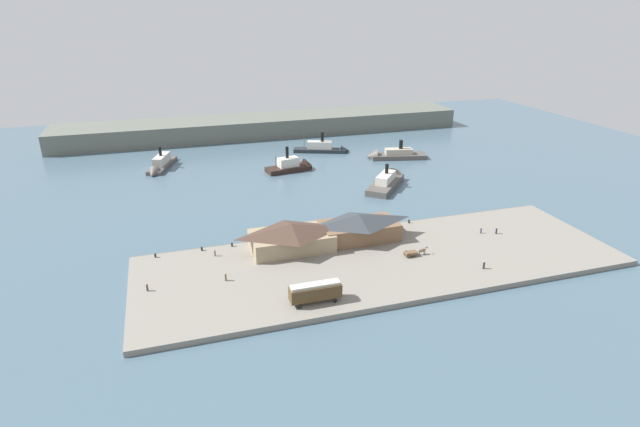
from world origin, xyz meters
TOP-DOWN VIEW (x-y plane):
  - ground_plane at (0.00, 0.00)m, footprint 320.00×320.00m
  - quay_promenade at (0.00, -22.00)m, footprint 110.00×36.00m
  - seawall_edge at (0.00, -3.60)m, footprint 110.00×0.80m
  - ferry_shed_east_terminal at (-18.30, -10.62)m, footprint 19.42×11.37m
  - ferry_shed_customs_shed at (-1.17, -10.20)m, footprint 19.31×10.16m
  - street_tram at (-19.79, -34.69)m, footprint 10.15×2.97m
  - horse_cart at (7.85, -22.55)m, footprint 5.80×1.68m
  - pedestrian_walking_east at (19.42, -32.75)m, footprint 0.44×0.44m
  - pedestrian_near_west_shed at (-51.03, -20.57)m, footprint 0.42×0.42m
  - pedestrian_near_east_shed at (-35.32, -21.13)m, footprint 0.44×0.44m
  - pedestrian_walking_west at (-36.15, -8.96)m, footprint 0.39×0.39m
  - pedestrian_standing_center at (29.66, -16.28)m, footprint 0.38×0.38m
  - pedestrian_by_tram at (33.18, -17.72)m, footprint 0.42×0.42m
  - mooring_post_center_west at (-38.78, -5.23)m, footprint 0.44×0.44m
  - mooring_post_center_east at (-49.28, -5.58)m, footprint 0.44×0.44m
  - mooring_post_east at (-31.67, -5.08)m, footprint 0.44×0.44m
  - mooring_post_west at (15.21, -4.97)m, footprint 0.44×0.44m
  - ferry_approaching_east at (38.07, 56.53)m, footprint 23.68×11.52m
  - ferry_approaching_west at (-1.30, 52.99)m, footprint 17.94×8.68m
  - ferry_moored_west at (16.97, 72.42)m, footprint 22.62×12.20m
  - ferry_mid_harbor at (-46.74, 68.51)m, footprint 11.83×22.89m
  - ferry_departing_north at (24.20, 28.26)m, footprint 20.03×21.86m
  - far_headland at (0.00, 110.00)m, footprint 180.00×24.00m

SIDE VIEW (x-z plane):
  - ground_plane at x=0.00m, z-range 0.00..0.00m
  - seawall_edge at x=0.00m, z-range 0.00..1.00m
  - quay_promenade at x=0.00m, z-range 0.00..1.20m
  - ferry_approaching_east at x=38.07m, z-range -3.42..5.90m
  - ferry_mid_harbor at x=-46.74m, z-range -3.23..6.14m
  - ferry_moored_west at x=16.97m, z-range -3.32..6.24m
  - ferry_departing_north at x=24.20m, z-range -3.41..6.35m
  - ferry_approaching_west at x=-1.30m, z-range -3.85..6.95m
  - mooring_post_center_west at x=-38.78m, z-range 1.20..2.10m
  - mooring_post_center_east at x=-49.28m, z-range 1.20..2.10m
  - mooring_post_east at x=-31.67m, z-range 1.20..2.10m
  - mooring_post_west at x=15.21m, z-range 1.20..2.10m
  - pedestrian_standing_center at x=29.66m, z-range 1.13..2.65m
  - pedestrian_walking_west at x=-36.15m, z-range 1.13..2.71m
  - pedestrian_near_west_shed at x=-51.03m, z-range 1.13..2.82m
  - pedestrian_by_tram at x=33.18m, z-range 1.12..2.83m
  - pedestrian_near_east_shed at x=-35.32m, z-range 1.12..2.91m
  - pedestrian_walking_east at x=19.42m, z-range 1.12..2.91m
  - horse_cart at x=7.85m, z-range 1.19..3.06m
  - street_tram at x=-19.79m, z-range 1.56..5.63m
  - far_headland at x=0.00m, z-range 0.00..8.00m
  - ferry_shed_east_terminal at x=-18.30m, z-range 1.25..7.61m
  - ferry_shed_customs_shed at x=-1.17m, z-range 1.25..7.75m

